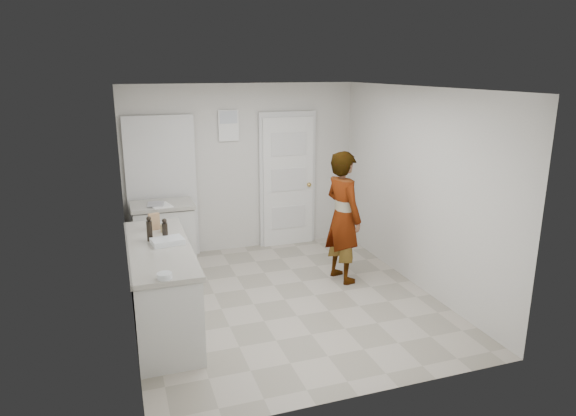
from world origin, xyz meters
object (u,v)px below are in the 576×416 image
object	(u,v)px
cake_mix_box	(154,222)
oil_cruet_b	(149,229)
spice_jar	(163,228)
person	(343,217)
oil_cruet_a	(165,230)
baking_dish	(167,241)
egg_bowl	(165,276)

from	to	relation	value
cake_mix_box	oil_cruet_b	distance (m)	0.40
cake_mix_box	spice_jar	world-z (taller)	cake_mix_box
person	oil_cruet_b	xyz separation A→B (m)	(-2.43, -0.38, 0.20)
spice_jar	oil_cruet_b	bearing A→B (deg)	-121.41
oil_cruet_a	cake_mix_box	bearing A→B (deg)	101.06
baking_dish	oil_cruet_a	bearing A→B (deg)	92.77
oil_cruet_b	person	bearing A→B (deg)	8.76
oil_cruet_a	egg_bowl	distance (m)	1.08
oil_cruet_a	oil_cruet_b	size ratio (longest dim) A/B	0.88
person	oil_cruet_a	world-z (taller)	person
oil_cruet_b	oil_cruet_a	bearing A→B (deg)	-7.69
cake_mix_box	oil_cruet_b	bearing A→B (deg)	-115.11
cake_mix_box	person	bearing A→B (deg)	-13.82
cake_mix_box	baking_dish	world-z (taller)	cake_mix_box
spice_jar	oil_cruet_b	size ratio (longest dim) A/B	0.33
cake_mix_box	oil_cruet_a	bearing A→B (deg)	-92.50
spice_jar	oil_cruet_a	world-z (taller)	oil_cruet_a
cake_mix_box	baking_dish	xyz separation A→B (m)	(0.09, -0.54, -0.07)
person	baking_dish	xyz separation A→B (m)	(-2.27, -0.53, 0.09)
person	baking_dish	size ratio (longest dim) A/B	4.83
cake_mix_box	baking_dish	bearing A→B (deg)	-94.52
person	egg_bowl	size ratio (longest dim) A/B	12.86
baking_dish	egg_bowl	size ratio (longest dim) A/B	2.66
spice_jar	oil_cruet_a	bearing A→B (deg)	-90.63
spice_jar	baking_dish	bearing A→B (deg)	-89.54
spice_jar	egg_bowl	size ratio (longest dim) A/B	0.67
spice_jar	cake_mix_box	bearing A→B (deg)	124.32
spice_jar	egg_bowl	xyz separation A→B (m)	(-0.12, -1.35, -0.02)
spice_jar	oil_cruet_a	distance (m)	0.29
baking_dish	egg_bowl	bearing A→B (deg)	-97.49
person	cake_mix_box	world-z (taller)	person
spice_jar	oil_cruet_b	distance (m)	0.32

